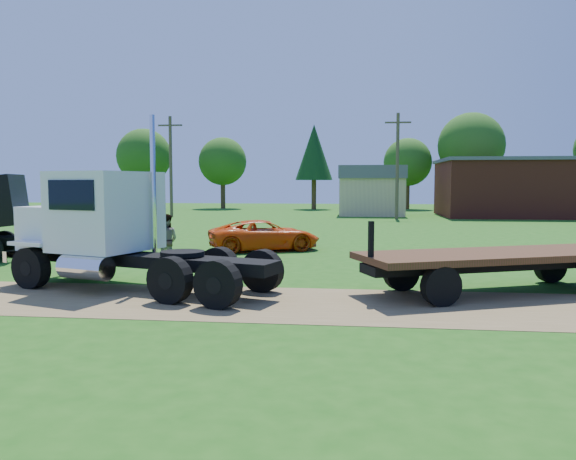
# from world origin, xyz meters

# --- Properties ---
(ground) EXTENTS (140.00, 140.00, 0.00)m
(ground) POSITION_xyz_m (0.00, 0.00, 0.00)
(ground) COLOR #1B5312
(ground) RESTS_ON ground
(dirt_track) EXTENTS (120.00, 4.20, 0.01)m
(dirt_track) POSITION_xyz_m (0.00, 0.00, 0.01)
(dirt_track) COLOR brown
(dirt_track) RESTS_ON ground
(white_semi_tractor) EXTENTS (8.49, 5.00, 5.03)m
(white_semi_tractor) POSITION_xyz_m (-4.78, 1.69, 1.72)
(white_semi_tractor) COLOR black
(white_semi_tractor) RESTS_ON ground
(orange_pickup) EXTENTS (5.51, 4.13, 1.39)m
(orange_pickup) POSITION_xyz_m (-1.67, 11.15, 0.70)
(orange_pickup) COLOR #DF460A
(orange_pickup) RESTS_ON ground
(flatbed_trailer) EXTENTS (8.45, 5.35, 2.08)m
(flatbed_trailer) POSITION_xyz_m (6.48, 2.10, 0.89)
(flatbed_trailer) COLOR #3C2A13
(flatbed_trailer) RESTS_ON ground
(spectator_b) EXTENTS (0.98, 0.78, 1.94)m
(spectator_b) POSITION_xyz_m (-4.47, 5.78, 0.97)
(spectator_b) COLOR #999999
(spectator_b) RESTS_ON ground
(brick_building) EXTENTS (15.40, 10.40, 5.30)m
(brick_building) POSITION_xyz_m (18.00, 40.00, 2.66)
(brick_building) COLOR maroon
(brick_building) RESTS_ON ground
(tan_shed) EXTENTS (6.20, 5.40, 4.70)m
(tan_shed) POSITION_xyz_m (4.00, 40.00, 2.42)
(tan_shed) COLOR tan
(tan_shed) RESTS_ON ground
(utility_poles) EXTENTS (42.20, 0.28, 9.00)m
(utility_poles) POSITION_xyz_m (6.00, 35.00, 4.71)
(utility_poles) COLOR #493A29
(utility_poles) RESTS_ON ground
(tree_row) EXTENTS (58.06, 9.43, 10.95)m
(tree_row) POSITION_xyz_m (5.67, 51.32, 6.47)
(tree_row) COLOR #3D2519
(tree_row) RESTS_ON ground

